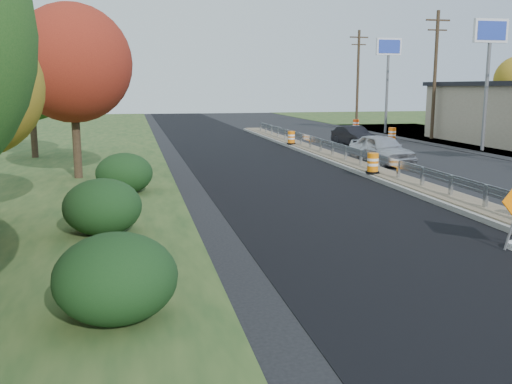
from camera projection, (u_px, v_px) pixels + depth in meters
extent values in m
plane|color=black|center=(484.00, 214.00, 17.75)|extent=(140.00, 140.00, 0.00)
cube|color=black|center=(272.00, 172.00, 26.45)|extent=(7.20, 120.00, 0.01)
cube|color=gray|center=(378.00, 174.00, 25.43)|extent=(1.60, 55.00, 0.18)
cube|color=brown|center=(378.00, 171.00, 25.41)|extent=(1.25, 55.00, 0.05)
cube|color=silver|center=(486.00, 196.00, 17.65)|extent=(0.10, 0.15, 0.70)
cube|color=silver|center=(451.00, 185.00, 19.57)|extent=(0.10, 0.15, 0.70)
cube|color=silver|center=(422.00, 176.00, 21.49)|extent=(0.10, 0.15, 0.70)
cube|color=silver|center=(399.00, 169.00, 23.42)|extent=(0.10, 0.15, 0.70)
cube|color=silver|center=(378.00, 163.00, 25.34)|extent=(0.10, 0.15, 0.70)
cube|color=silver|center=(361.00, 157.00, 27.26)|extent=(0.10, 0.15, 0.70)
cube|color=silver|center=(346.00, 153.00, 29.18)|extent=(0.10, 0.15, 0.70)
cube|color=silver|center=(332.00, 149.00, 31.11)|extent=(0.10, 0.15, 0.70)
cube|color=silver|center=(321.00, 145.00, 33.03)|extent=(0.10, 0.15, 0.70)
cube|color=silver|center=(310.00, 142.00, 34.95)|extent=(0.10, 0.15, 0.70)
cube|color=silver|center=(301.00, 139.00, 36.87)|extent=(0.10, 0.15, 0.70)
cube|color=silver|center=(293.00, 136.00, 38.80)|extent=(0.10, 0.15, 0.70)
cube|color=silver|center=(285.00, 134.00, 40.72)|extent=(0.10, 0.15, 0.70)
cube|color=silver|center=(278.00, 132.00, 42.64)|extent=(0.10, 0.15, 0.70)
cube|color=silver|center=(272.00, 130.00, 44.56)|extent=(0.10, 0.15, 0.70)
cube|color=silver|center=(266.00, 128.00, 46.48)|extent=(0.10, 0.15, 0.70)
cube|color=silver|center=(261.00, 126.00, 48.41)|extent=(0.10, 0.15, 0.70)
cube|color=silver|center=(369.00, 156.00, 26.26)|extent=(0.04, 46.00, 0.34)
cube|color=silver|center=(369.00, 157.00, 26.28)|extent=(0.06, 46.00, 0.03)
cube|color=silver|center=(369.00, 154.00, 26.25)|extent=(0.06, 46.00, 0.03)
cube|color=black|center=(469.00, 121.00, 39.18)|extent=(0.08, 7.20, 2.20)
cylinder|color=slate|center=(486.00, 95.00, 34.69)|extent=(0.22, 0.22, 6.80)
cube|color=white|center=(491.00, 31.00, 34.00)|extent=(2.20, 0.25, 1.40)
cube|color=#263FB2|center=(491.00, 31.00, 34.00)|extent=(1.90, 0.30, 1.10)
cylinder|color=slate|center=(387.00, 93.00, 48.15)|extent=(0.22, 0.22, 6.80)
cube|color=white|center=(389.00, 47.00, 47.45)|extent=(2.20, 0.25, 1.40)
cube|color=#263FB2|center=(389.00, 47.00, 47.45)|extent=(1.90, 0.30, 1.10)
cylinder|color=#473523|center=(435.00, 76.00, 42.35)|extent=(0.26, 0.26, 9.40)
cube|color=#473523|center=(438.00, 20.00, 41.62)|extent=(1.90, 0.12, 0.12)
cube|color=#473523|center=(437.00, 30.00, 41.75)|extent=(1.50, 0.10, 0.10)
cylinder|color=#473523|center=(358.00, 79.00, 56.77)|extent=(0.26, 0.26, 9.40)
cube|color=#473523|center=(359.00, 37.00, 56.04)|extent=(1.90, 0.12, 0.12)
cube|color=#473523|center=(359.00, 45.00, 56.17)|extent=(1.50, 0.10, 0.10)
ellipsoid|color=black|center=(116.00, 277.00, 9.57)|extent=(2.09, 2.09, 1.52)
ellipsoid|color=black|center=(102.00, 206.00, 15.23)|extent=(2.09, 2.09, 1.52)
ellipsoid|color=black|center=(124.00, 173.00, 21.10)|extent=(2.09, 2.09, 1.52)
cylinder|color=#473523|center=(77.00, 140.00, 24.37)|extent=(0.36, 0.36, 3.30)
sphere|color=#A3311C|center=(72.00, 63.00, 23.79)|extent=(4.95, 4.95, 4.95)
cylinder|color=#473523|center=(34.00, 132.00, 31.48)|extent=(0.36, 0.36, 2.86)
sphere|color=#20511B|center=(30.00, 81.00, 30.97)|extent=(4.29, 4.29, 4.29)
cube|color=slate|center=(511.00, 229.00, 13.74)|extent=(0.35, 0.11, 1.02)
cylinder|color=black|center=(372.00, 172.00, 24.66)|extent=(0.59, 0.59, 0.08)
cylinder|color=orange|center=(373.00, 163.00, 24.58)|extent=(0.47, 0.47, 0.83)
cylinder|color=white|center=(373.00, 159.00, 24.55)|extent=(0.49, 0.49, 0.11)
cylinder|color=white|center=(373.00, 164.00, 24.59)|extent=(0.49, 0.49, 0.11)
cylinder|color=black|center=(291.00, 143.00, 37.16)|extent=(0.57, 0.57, 0.08)
cylinder|color=orange|center=(291.00, 137.00, 37.09)|extent=(0.46, 0.46, 0.80)
cylinder|color=white|center=(291.00, 135.00, 37.06)|extent=(0.47, 0.47, 0.10)
cylinder|color=white|center=(291.00, 138.00, 37.10)|extent=(0.47, 0.47, 0.10)
cylinder|color=black|center=(392.00, 140.00, 41.79)|extent=(0.66, 0.66, 0.09)
cylinder|color=#FF660A|center=(392.00, 134.00, 41.70)|extent=(0.53, 0.53, 0.92)
cylinder|color=white|center=(392.00, 132.00, 41.68)|extent=(0.54, 0.54, 0.12)
cylinder|color=white|center=(392.00, 135.00, 41.72)|extent=(0.54, 0.54, 0.12)
cylinder|color=black|center=(356.00, 130.00, 51.79)|extent=(0.68, 0.68, 0.09)
cylinder|color=#F5410A|center=(356.00, 125.00, 51.70)|extent=(0.55, 0.55, 0.96)
cylinder|color=white|center=(356.00, 123.00, 51.67)|extent=(0.56, 0.56, 0.13)
cylinder|color=white|center=(356.00, 126.00, 51.72)|extent=(0.56, 0.56, 0.13)
imported|color=#BBBBC0|center=(381.00, 149.00, 29.18)|extent=(2.28, 4.62, 1.52)
imported|color=black|center=(353.00, 136.00, 37.99)|extent=(1.86, 4.17, 1.33)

